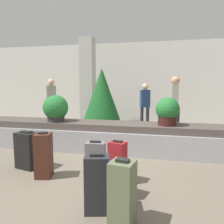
# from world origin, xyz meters

# --- Properties ---
(ground_plane) EXTENTS (18.00, 18.00, 0.00)m
(ground_plane) POSITION_xyz_m (0.00, 0.00, 0.00)
(ground_plane) COLOR #6B6051
(back_wall) EXTENTS (18.00, 0.06, 3.20)m
(back_wall) POSITION_xyz_m (0.00, 5.39, 1.60)
(back_wall) COLOR silver
(back_wall) RESTS_ON ground_plane
(carousel) EXTENTS (7.56, 0.92, 0.65)m
(carousel) POSITION_xyz_m (0.00, 1.41, 0.31)
(carousel) COLOR #9E9EA3
(carousel) RESTS_ON ground_plane
(pillar) EXTENTS (0.47, 0.47, 3.20)m
(pillar) POSITION_xyz_m (-1.53, 4.20, 1.60)
(pillar) COLOR beige
(pillar) RESTS_ON ground_plane
(suitcase_0) EXTENTS (0.38, 0.32, 0.49)m
(suitcase_0) POSITION_xyz_m (0.54, -0.67, 0.23)
(suitcase_0) COLOR navy
(suitcase_0) RESTS_ON ground_plane
(suitcase_2) EXTENTS (0.29, 0.25, 0.67)m
(suitcase_2) POSITION_xyz_m (0.46, -0.26, 0.33)
(suitcase_2) COLOR maroon
(suitcase_2) RESTS_ON ground_plane
(suitcase_3) EXTENTS (0.35, 0.22, 0.59)m
(suitcase_3) POSITION_xyz_m (0.04, -0.05, 0.28)
(suitcase_3) COLOR slate
(suitcase_3) RESTS_ON ground_plane
(suitcase_4) EXTENTS (0.44, 0.35, 0.69)m
(suitcase_4) POSITION_xyz_m (-1.27, -0.02, 0.33)
(suitcase_4) COLOR black
(suitcase_4) RESTS_ON ground_plane
(suitcase_5) EXTENTS (0.34, 0.30, 0.72)m
(suitcase_5) POSITION_xyz_m (0.38, -1.09, 0.35)
(suitcase_5) COLOR #232328
(suitcase_5) RESTS_ON ground_plane
(suitcase_6) EXTENTS (0.29, 0.30, 0.75)m
(suitcase_6) POSITION_xyz_m (0.72, -1.28, 0.36)
(suitcase_6) COLOR #5B6647
(suitcase_6) RESTS_ON ground_plane
(suitcase_7) EXTENTS (0.30, 0.32, 0.76)m
(suitcase_7) POSITION_xyz_m (-0.77, -0.32, 0.37)
(suitcase_7) COLOR #472319
(suitcase_7) RESTS_ON ground_plane
(potted_plant_0) EXTENTS (0.59, 0.59, 0.63)m
(potted_plant_0) POSITION_xyz_m (-1.36, 1.30, 0.96)
(potted_plant_0) COLOR #2D2D2D
(potted_plant_0) RESTS_ON carousel
(potted_plant_1) EXTENTS (0.51, 0.51, 0.61)m
(potted_plant_1) POSITION_xyz_m (1.24, 1.36, 0.95)
(potted_plant_1) COLOR #381914
(potted_plant_1) RESTS_ON carousel
(traveler_0) EXTENTS (0.37, 0.30, 1.58)m
(traveler_0) POSITION_xyz_m (0.56, 4.17, 0.93)
(traveler_0) COLOR #282833
(traveler_0) RESTS_ON ground_plane
(traveler_1) EXTENTS (0.31, 0.32, 1.78)m
(traveler_1) POSITION_xyz_m (1.50, 3.28, 1.07)
(traveler_1) COLOR #282833
(traveler_1) RESTS_ON ground_plane
(traveler_2) EXTENTS (0.36, 0.28, 1.75)m
(traveler_2) POSITION_xyz_m (-2.89, 4.00, 1.05)
(traveler_2) COLOR #282833
(traveler_2) RESTS_ON ground_plane
(decorated_tree) EXTENTS (1.32, 1.32, 2.01)m
(decorated_tree) POSITION_xyz_m (-0.60, 2.73, 1.09)
(decorated_tree) COLOR #4C331E
(decorated_tree) RESTS_ON ground_plane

